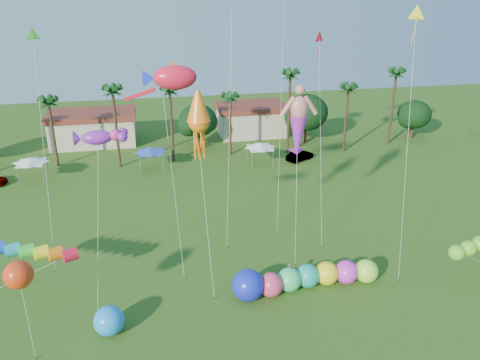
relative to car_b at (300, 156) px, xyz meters
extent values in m
cylinder|color=#3A2819|center=(-31.70, 4.38, 3.57)|extent=(0.36, 0.36, 8.50)
cylinder|color=#3A2819|center=(-23.70, 2.38, 4.32)|extent=(0.36, 0.36, 10.00)
cylinder|color=#3A2819|center=(-16.70, 3.38, 4.07)|extent=(0.36, 0.36, 9.50)
cylinder|color=#3A2819|center=(-8.70, 4.38, 3.32)|extent=(0.36, 0.36, 8.00)
cylinder|color=#3A2819|center=(-0.70, 3.38, 4.82)|extent=(0.36, 0.36, 11.00)
cylinder|color=#3A2819|center=(7.30, 2.38, 3.82)|extent=(0.36, 0.36, 9.00)
cylinder|color=#3A2819|center=(15.30, 4.38, 4.57)|extent=(0.36, 0.36, 10.50)
sphere|color=#113814|center=(-12.70, 8.38, 3.35)|extent=(5.46, 5.46, 5.46)
sphere|color=#113814|center=(3.30, 7.38, 3.97)|extent=(6.30, 6.30, 6.30)
sphere|color=#113814|center=(20.30, 6.38, 3.04)|extent=(5.04, 5.04, 5.04)
cube|color=beige|center=(-27.70, 13.38, 1.32)|extent=(12.00, 7.00, 4.00)
cube|color=beige|center=(-3.70, 13.38, 1.32)|extent=(10.00, 7.00, 4.00)
pyramid|color=white|center=(-33.70, -0.62, 2.07)|extent=(3.00, 3.00, 0.60)
pyramid|color=blue|center=(-19.70, 0.38, 2.07)|extent=(3.00, 3.00, 0.60)
pyramid|color=white|center=(-5.70, -0.62, 2.07)|extent=(3.00, 3.00, 0.60)
imported|color=#4C4C54|center=(0.00, 0.00, 0.00)|extent=(4.29, 3.31, 1.36)
imported|color=gray|center=(-9.75, -27.01, 0.23)|extent=(1.07, 0.96, 1.82)
sphere|color=#E53C6A|center=(-11.66, -28.22, 0.26)|extent=(1.89, 1.89, 1.89)
sphere|color=#33DC73|center=(-10.10, -27.87, 0.26)|extent=(1.89, 1.89, 1.89)
sphere|color=#17A696|center=(-8.54, -27.65, 0.26)|extent=(1.89, 1.89, 1.89)
sphere|color=yellow|center=(-6.97, -27.62, 0.26)|extent=(1.89, 1.89, 1.89)
sphere|color=#E034D8|center=(-5.39, -27.76, 0.26)|extent=(1.89, 1.89, 1.89)
sphere|color=#A9FC38|center=(-3.80, -27.97, 0.26)|extent=(1.89, 1.89, 1.89)
sphere|color=#1826DA|center=(-13.44, -28.30, 0.53)|extent=(2.53, 2.53, 2.41)
sphere|color=#1B8EF7|center=(-23.38, -30.10, 0.35)|extent=(2.05, 2.05, 2.05)
cylinder|color=red|center=(-28.02, -24.82, 2.63)|extent=(7.22, 2.53, 0.97)
cylinder|color=silver|center=(-29.64, -24.35, 0.97)|extent=(6.84, 0.97, 3.33)
ellipsoid|color=#68CC2D|center=(2.66, -29.62, 2.13)|extent=(6.57, 3.86, 1.45)
sphere|color=red|center=(-28.01, -31.08, 5.24)|extent=(1.91, 1.91, 1.73)
cylinder|color=silver|center=(-27.94, -31.37, 2.28)|extent=(0.17, 0.59, 5.92)
cylinder|color=brown|center=(-27.87, -31.65, -0.60)|extent=(0.08, 0.08, 0.16)
cylinder|color=silver|center=(-8.09, -22.79, 4.86)|extent=(0.99, 3.76, 11.09)
cylinder|color=brown|center=(-8.57, -24.65, -0.60)|extent=(0.08, 0.08, 0.16)
ellipsoid|color=red|center=(-17.45, -19.69, 14.48)|extent=(5.26, 2.28, 2.12)
cylinder|color=silver|center=(-17.66, -22.18, 6.90)|extent=(0.45, 4.99, 15.16)
cylinder|color=brown|center=(-17.87, -24.66, -0.60)|extent=(0.08, 0.08, 0.16)
cylinder|color=silver|center=(-12.73, -17.52, 11.87)|extent=(1.97, 6.32, 25.10)
cylinder|color=brown|center=(-13.70, -20.66, -0.60)|extent=(0.08, 0.08, 0.16)
cone|color=orange|center=(-16.21, -24.00, 11.97)|extent=(2.22, 2.22, 4.84)
cylinder|color=silver|center=(-16.07, -25.93, 5.65)|extent=(0.30, 3.87, 12.66)
cylinder|color=brown|center=(-15.93, -27.85, -0.60)|extent=(0.08, 0.08, 0.16)
ellipsoid|color=purple|center=(-23.25, -25.00, 11.58)|extent=(3.86, 2.55, 1.39)
cylinder|color=silver|center=(-23.77, -27.06, 5.45)|extent=(1.06, 4.15, 12.27)
cylinder|color=brown|center=(-24.28, -29.12, -0.60)|extent=(0.08, 0.08, 0.16)
cone|color=red|center=(-4.92, -17.48, 17.02)|extent=(1.16, 0.83, 1.20)
cylinder|color=silver|center=(-5.12, -19.93, 8.17)|extent=(0.44, 4.93, 17.71)
cylinder|color=brown|center=(-5.33, -22.38, -0.60)|extent=(0.08, 0.08, 0.16)
cone|color=#FFF11A|center=(-0.94, -25.43, 19.24)|extent=(1.18, 0.95, 1.27)
cylinder|color=silver|center=(-1.09, -27.00, 9.28)|extent=(0.34, 3.17, 19.92)
cylinder|color=brown|center=(-1.25, -28.57, -0.60)|extent=(0.08, 0.08, 0.16)
cone|color=green|center=(-27.83, -17.37, 17.63)|extent=(1.21, 0.78, 1.23)
cylinder|color=silver|center=(-28.02, -19.46, 8.48)|extent=(0.41, 4.20, 18.31)
cylinder|color=brown|center=(-28.21, -21.54, -0.60)|extent=(0.08, 0.08, 0.16)
cylinder|color=silver|center=(-8.14, -17.51, 11.62)|extent=(1.03, 3.56, 24.60)
cylinder|color=brown|center=(-8.64, -19.28, -0.60)|extent=(0.08, 0.08, 0.16)
camera|label=1|loc=(-19.88, -56.65, 20.95)|focal=35.00mm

